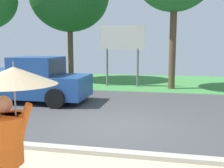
# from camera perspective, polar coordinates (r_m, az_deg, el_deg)

# --- Properties ---
(ground_plane) EXTENTS (40.00, 22.00, 0.20)m
(ground_plane) POSITION_cam_1_polar(r_m,az_deg,el_deg) (10.55, 3.78, -4.75)
(ground_plane) COLOR #424244
(monk_pedestrian) EXTENTS (1.11, 1.08, 2.13)m
(monk_pedestrian) POSITION_cam_1_polar(r_m,az_deg,el_deg) (3.69, -21.63, -11.10)
(monk_pedestrian) COLOR #E55B19
(monk_pedestrian) RESTS_ON ground_plane
(pickup_truck) EXTENTS (5.20, 2.28, 1.88)m
(pickup_truck) POSITION_cam_1_polar(r_m,az_deg,el_deg) (11.60, -17.87, 0.67)
(pickup_truck) COLOR #1E478C
(pickup_truck) RESTS_ON ground_plane
(roadside_billboard) EXTENTS (2.60, 0.12, 3.50)m
(roadside_billboard) POSITION_cam_1_polar(r_m,az_deg,el_deg) (15.22, 2.27, 9.10)
(roadside_billboard) COLOR slate
(roadside_billboard) RESTS_ON ground_plane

